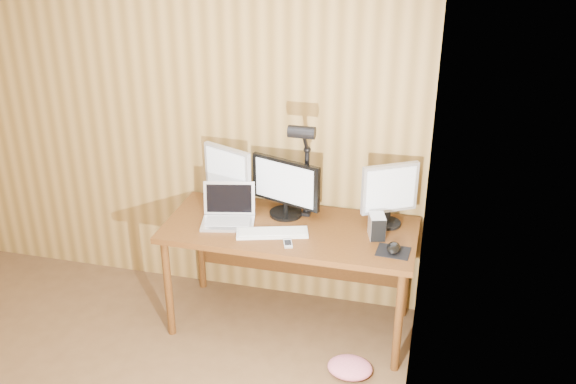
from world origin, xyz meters
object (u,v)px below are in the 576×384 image
at_px(monitor_center, 286,187).
at_px(laptop, 229,212).
at_px(desk, 293,238).
at_px(keyboard, 272,233).
at_px(phone, 288,243).
at_px(mouse, 393,248).
at_px(monitor_right, 389,193).
at_px(speaker, 383,215).
at_px(hard_drive, 377,226).
at_px(desk_lamp, 304,157).
at_px(monitor_left, 228,175).

relative_size(monitor_center, laptop, 1.26).
height_order(desk, keyboard, keyboard).
bearing_deg(phone, mouse, -13.48).
xyz_separation_m(monitor_right, keyboard, (-0.68, -0.30, -0.21)).
bearing_deg(monitor_center, speaker, 21.58).
distance_m(desk, monitor_right, 0.70).
bearing_deg(speaker, phone, -142.11).
bearing_deg(hard_drive, mouse, -68.19).
distance_m(monitor_right, desk_lamp, 0.58).
distance_m(monitor_left, hard_drive, 1.05).
bearing_deg(keyboard, laptop, 144.12).
relative_size(monitor_center, speaker, 4.03).
xyz_separation_m(keyboard, speaker, (0.65, 0.31, 0.05)).
distance_m(monitor_right, keyboard, 0.77).
distance_m(desk, hard_drive, 0.59).
relative_size(monitor_center, monitor_left, 1.14).
bearing_deg(desk, desk_lamp, 30.46).
relative_size(monitor_left, monitor_right, 1.01).
xyz_separation_m(monitor_center, monitor_right, (0.67, 0.02, 0.02)).
xyz_separation_m(laptop, hard_drive, (0.95, 0.01, 0.01)).
xyz_separation_m(monitor_left, phone, (0.52, -0.41, -0.22)).
distance_m(speaker, desk_lamp, 0.64).
distance_m(keyboard, desk_lamp, 0.51).
bearing_deg(hard_drive, phone, -172.13).
xyz_separation_m(desk, monitor_left, (-0.47, 0.12, 0.35)).
bearing_deg(phone, keyboard, 122.49).
distance_m(keyboard, speaker, 0.72).
height_order(speaker, desk_lamp, desk_lamp).
height_order(monitor_center, monitor_left, monitor_left).
distance_m(monitor_left, mouse, 1.21).
bearing_deg(speaker, monitor_left, 179.74).
distance_m(desk, desk_lamp, 0.57).
height_order(monitor_left, monitor_right, monitor_left).
height_order(desk, monitor_right, monitor_right).
bearing_deg(monitor_right, desk, 160.49).
xyz_separation_m(monitor_center, desk_lamp, (0.13, -0.05, 0.24)).
bearing_deg(keyboard, monitor_right, 7.04).
bearing_deg(speaker, monitor_center, -177.17).
xyz_separation_m(laptop, desk_lamp, (0.47, 0.11, 0.38)).
relative_size(monitor_center, keyboard, 1.04).
xyz_separation_m(hard_drive, speaker, (0.02, 0.19, -0.01)).
bearing_deg(mouse, desk_lamp, 159.93).
bearing_deg(monitor_left, hard_drive, 12.13).
height_order(monitor_left, desk_lamp, desk_lamp).
bearing_deg(desk_lamp, monitor_center, 173.34).
xyz_separation_m(monitor_right, phone, (-0.56, -0.40, -0.22)).
bearing_deg(hard_drive, desk, 157.41).
relative_size(monitor_right, mouse, 3.43).
xyz_separation_m(desk, laptop, (-0.41, -0.08, 0.18)).
bearing_deg(desk_lamp, keyboard, -108.31).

